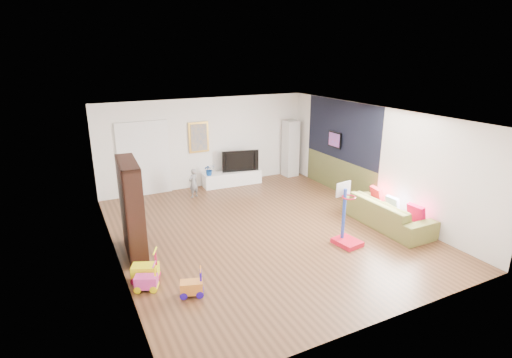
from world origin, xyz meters
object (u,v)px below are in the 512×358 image
sofa (387,213)px  basketball_hoop (349,215)px  media_console (232,178)px  bookshelf (132,209)px

sofa → basketball_hoop: size_ratio=1.65×
media_console → sofa: bearing=-62.3°
media_console → sofa: (2.06, -4.51, 0.12)m
media_console → basketball_hoop: size_ratio=1.33×
media_console → bookshelf: bearing=-135.2°
sofa → basketball_hoop: 1.55m
media_console → basketball_hoop: basketball_hoop is taller
basketball_hoop → media_console: bearing=88.6°
bookshelf → basketball_hoop: (4.17, -1.69, -0.30)m
basketball_hoop → sofa: bearing=5.3°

